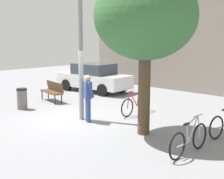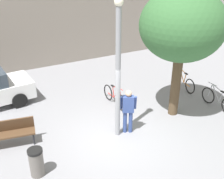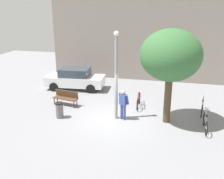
# 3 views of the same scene
# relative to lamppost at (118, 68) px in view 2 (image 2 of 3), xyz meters

# --- Properties ---
(ground_plane) EXTENTS (36.00, 36.00, 0.00)m
(ground_plane) POSITION_rel_lamppost_xyz_m (-0.03, -0.12, -2.56)
(ground_plane) COLOR gray
(lamppost) EXTENTS (0.28, 0.28, 4.72)m
(lamppost) POSITION_rel_lamppost_xyz_m (0.00, 0.00, 0.00)
(lamppost) COLOR gray
(lamppost) RESTS_ON ground_plane
(person_by_lamppost) EXTENTS (0.63, 0.48, 1.67)m
(person_by_lamppost) POSITION_rel_lamppost_xyz_m (0.40, -0.04, -1.60)
(person_by_lamppost) COLOR #334784
(person_by_lamppost) RESTS_ON ground_plane
(park_bench) EXTENTS (1.66, 0.76, 0.92)m
(park_bench) POSITION_rel_lamppost_xyz_m (-3.44, 1.18, -2.02)
(park_bench) COLOR #513823
(park_bench) RESTS_ON ground_plane
(plaza_tree) EXTENTS (3.06, 3.06, 4.89)m
(plaza_tree) POSITION_rel_lamppost_xyz_m (2.70, 0.21, 0.99)
(plaza_tree) COLOR #4D3C28
(plaza_tree) RESTS_ON ground_plane
(bicycle_red) EXTENTS (0.11, 1.81, 0.97)m
(bicycle_red) POSITION_rel_lamppost_xyz_m (0.96, 1.96, -2.18)
(bicycle_red) COLOR black
(bicycle_red) RESTS_ON ground_plane
(bicycle_silver) EXTENTS (0.08, 1.81, 0.97)m
(bicycle_silver) POSITION_rel_lamppost_xyz_m (4.61, -0.33, -2.18)
(bicycle_silver) COLOR black
(bicycle_silver) RESTS_ON ground_plane
(bicycle_orange) EXTENTS (0.29, 1.80, 0.97)m
(bicycle_orange) POSITION_rel_lamppost_xyz_m (4.64, 1.83, -2.18)
(bicycle_orange) COLOR black
(bicycle_orange) RESTS_ON ground_plane
(trash_bin) EXTENTS (0.43, 0.43, 0.88)m
(trash_bin) POSITION_rel_lamppost_xyz_m (-3.03, -0.66, -2.12)
(trash_bin) COLOR #66605B
(trash_bin) RESTS_ON ground_plane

